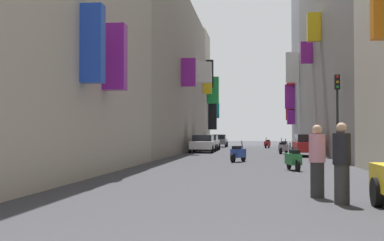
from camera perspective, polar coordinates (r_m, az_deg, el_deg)
The scene contains 17 objects.
ground_plane at distance 32.94m, azimuth 6.21°, elevation -4.07°, with size 140.00×140.00×0.00m, color #38383D.
building_left_mid_a at distance 42.62m, azimuth -4.51°, elevation 5.26°, with size 7.39×29.64×12.98m.
building_left_mid_b at distance 60.41m, azimuth -1.03°, elevation 3.45°, with size 7.36×6.62×13.38m.
building_right_mid_a at distance 39.53m, azimuth 18.12°, elevation 9.65°, with size 6.91×28.32×18.16m.
building_right_mid_b at distance 58.53m, azimuth 14.40°, elevation 5.93°, with size 7.31×10.68×18.01m.
parked_car_red at distance 34.67m, azimuth 12.80°, elevation -2.66°, with size 1.85×4.29×1.45m.
parked_car_white at distance 40.49m, azimuth 1.24°, elevation -2.56°, with size 1.90×4.20×1.38m.
parked_car_silver at distance 45.49m, azimuth 1.82°, elevation -2.45°, with size 1.97×4.22×1.35m.
parked_car_grey at distance 57.00m, azimuth 3.02°, elevation -2.24°, with size 1.91×4.21×1.39m.
scooter_silver at distance 38.31m, azimuth 10.21°, elevation -3.00°, with size 0.80×1.70×1.13m.
scooter_white at distance 43.83m, azimuth 10.20°, elevation -2.81°, with size 0.71×1.77×1.13m.
scooter_green at distance 21.16m, azimuth 11.28°, elevation -4.26°, with size 0.63×1.90×1.13m.
scooter_red at distance 53.08m, azimuth 8.43°, elevation -2.58°, with size 0.71×1.86×1.13m.
scooter_blue at distance 26.96m, azimuth 5.20°, elevation -3.67°, with size 0.81×1.77×1.13m.
pedestrian_crossing at distance 12.31m, azimuth 13.85°, elevation -4.45°, with size 0.51×0.51×1.71m.
pedestrian_near_left at distance 11.30m, azimuth 16.43°, elevation -4.63°, with size 0.51×0.51×1.74m.
traffic_light_near_corner at distance 26.73m, azimuth 15.97°, elevation 1.87°, with size 0.26×0.34×4.48m.
Camera 1 is at (0.46, -2.90, 1.50)m, focal length 47.61 mm.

